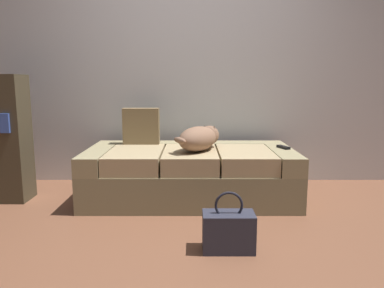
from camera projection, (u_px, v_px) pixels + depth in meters
ground_plane at (191, 247)px, 2.36m from camera, size 10.00×10.00×0.00m
back_wall at (192, 46)px, 3.80m from camera, size 6.40×0.10×2.80m
couch at (192, 174)px, 3.33m from camera, size 1.82×0.94×0.45m
dog_tan at (201, 138)px, 3.20m from camera, size 0.45×0.58×0.21m
tv_remote at (285, 147)px, 3.30m from camera, size 0.10×0.16×0.02m
throw_pillow at (143, 126)px, 3.53m from camera, size 0.34×0.12×0.34m
handbag at (230, 231)px, 2.30m from camera, size 0.32×0.18×0.38m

